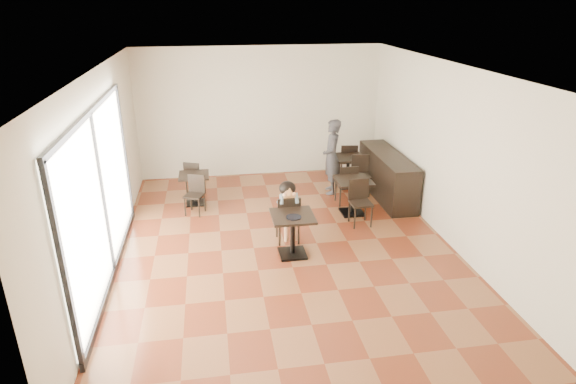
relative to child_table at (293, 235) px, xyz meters
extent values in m
cube|color=brown|center=(-0.07, 0.35, -0.39)|extent=(6.00, 8.00, 0.01)
cube|color=white|center=(-0.07, 0.35, 2.81)|extent=(6.00, 8.00, 0.01)
cube|color=beige|center=(-0.07, 4.35, 1.21)|extent=(6.00, 0.01, 3.20)
cube|color=beige|center=(-0.07, -3.65, 1.21)|extent=(6.00, 0.01, 3.20)
cube|color=beige|center=(-3.07, 0.35, 1.21)|extent=(0.01, 8.00, 3.20)
cube|color=beige|center=(2.93, 0.35, 1.21)|extent=(0.01, 8.00, 3.20)
cube|color=white|center=(-3.04, -0.15, 1.01)|extent=(0.04, 4.50, 2.60)
cylinder|color=black|center=(0.00, -0.10, 0.39)|extent=(0.26, 0.26, 0.02)
imported|color=#38393E|center=(1.38, 2.78, 0.48)|extent=(0.49, 0.68, 1.73)
cube|color=black|center=(2.58, 2.35, 0.11)|extent=(0.60, 2.40, 1.00)
camera|label=1|loc=(-1.29, -7.39, 3.84)|focal=30.00mm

